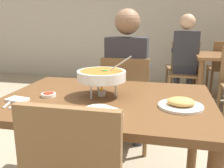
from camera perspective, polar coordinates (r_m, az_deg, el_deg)
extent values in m
cube|color=#BCB2A3|center=(5.22, 9.29, 17.26)|extent=(10.00, 0.10, 3.00)
cube|color=brown|center=(1.53, -1.25, -3.89)|extent=(1.27, 0.93, 0.04)
cylinder|color=brown|center=(2.21, -13.37, -8.83)|extent=(0.07, 0.07, 0.71)
cylinder|color=brown|center=(2.01, 18.22, -11.47)|extent=(0.07, 0.07, 0.71)
cube|color=brown|center=(2.41, 3.67, -4.43)|extent=(0.44, 0.44, 0.03)
cube|color=brown|center=(2.15, 2.92, -0.02)|extent=(0.42, 0.04, 0.45)
cylinder|color=brown|center=(2.64, 8.38, -8.03)|extent=(0.04, 0.04, 0.42)
cylinder|color=brown|center=(2.69, 0.22, -7.44)|extent=(0.04, 0.04, 0.42)
cylinder|color=brown|center=(2.29, 7.59, -11.56)|extent=(0.04, 0.04, 0.42)
cylinder|color=brown|center=(2.35, -1.82, -10.76)|extent=(0.04, 0.04, 0.42)
cylinder|color=#2D2D38|center=(2.49, 5.98, -9.03)|extent=(0.10, 0.10, 0.45)
cylinder|color=#2D2D38|center=(2.51, 1.40, -8.68)|extent=(0.10, 0.10, 0.45)
cube|color=#2D2D38|center=(2.36, 3.63, -2.86)|extent=(0.32, 0.32, 0.12)
cube|color=#2D2D33|center=(2.22, 3.42, 4.23)|extent=(0.36, 0.20, 0.50)
sphere|color=#846047|center=(2.18, 3.57, 14.11)|extent=(0.22, 0.22, 0.22)
cylinder|color=#2D2D33|center=(2.40, 7.96, 3.68)|extent=(0.08, 0.28, 0.08)
cylinder|color=#2D2D33|center=(2.45, 0.46, 4.02)|extent=(0.08, 0.28, 0.08)
cube|color=brown|center=(1.01, -10.07, -17.29)|extent=(0.42, 0.04, 0.45)
cylinder|color=silver|center=(1.53, 0.87, -1.14)|extent=(0.01, 0.01, 0.10)
cylinder|color=silver|center=(1.63, -3.21, -0.16)|extent=(0.01, 0.01, 0.10)
cylinder|color=silver|center=(1.49, -4.85, -1.61)|extent=(0.01, 0.01, 0.10)
torus|color=silver|center=(1.53, -2.41, 0.85)|extent=(0.21, 0.21, 0.01)
cylinder|color=#B2B2B7|center=(1.56, -2.38, -2.09)|extent=(0.05, 0.05, 0.04)
cone|color=orange|center=(1.55, -2.39, -0.95)|extent=(0.02, 0.02, 0.04)
cylinder|color=white|center=(1.53, -2.43, 1.95)|extent=(0.30, 0.30, 0.06)
cylinder|color=#AD6023|center=(1.52, -2.43, 2.87)|extent=(0.26, 0.26, 0.01)
ellipsoid|color=#388433|center=(1.52, -1.71, 3.17)|extent=(0.05, 0.03, 0.01)
cylinder|color=silver|center=(1.52, 1.05, 4.16)|extent=(0.18, 0.01, 0.13)
cylinder|color=white|center=(1.23, -3.04, -7.09)|extent=(0.24, 0.24, 0.01)
ellipsoid|color=white|center=(1.22, -3.05, -5.97)|extent=(0.15, 0.13, 0.04)
cylinder|color=white|center=(1.40, 15.49, -4.93)|extent=(0.24, 0.24, 0.01)
ellipsoid|color=tan|center=(1.39, 15.56, -3.94)|extent=(0.15, 0.13, 0.04)
cylinder|color=white|center=(1.59, -14.39, -2.45)|extent=(0.09, 0.09, 0.02)
cylinder|color=maroon|center=(1.59, -14.41, -2.14)|extent=(0.07, 0.07, 0.01)
cube|color=white|center=(1.56, -20.94, -3.41)|extent=(0.13, 0.10, 0.02)
cube|color=silver|center=(1.53, -22.57, -4.02)|extent=(0.06, 0.17, 0.01)
cube|color=silver|center=(1.50, -21.01, -4.20)|extent=(0.03, 0.17, 0.01)
cylinder|color=brown|center=(3.56, 19.57, -0.46)|extent=(0.07, 0.07, 0.71)
cylinder|color=brown|center=(4.22, 18.57, 1.81)|extent=(0.07, 0.07, 0.71)
cube|color=brown|center=(3.88, 16.21, 2.20)|extent=(0.47, 0.47, 0.03)
cube|color=brown|center=(4.04, 16.48, 6.09)|extent=(0.42, 0.07, 0.45)
cylinder|color=brown|center=(3.75, 13.05, -1.54)|extent=(0.04, 0.04, 0.42)
cylinder|color=brown|center=(3.75, 18.84, -1.94)|extent=(0.04, 0.04, 0.42)
cylinder|color=brown|center=(4.12, 13.39, -0.16)|extent=(0.04, 0.04, 0.42)
cylinder|color=brown|center=(4.12, 18.67, -0.53)|extent=(0.04, 0.04, 0.42)
cube|color=brown|center=(4.56, 23.99, 3.26)|extent=(0.46, 0.46, 0.03)
cylinder|color=brown|center=(4.75, 20.98, 1.15)|extent=(0.04, 0.04, 0.42)
cylinder|color=brown|center=(4.38, 21.84, 0.05)|extent=(0.04, 0.04, 0.42)
cube|color=brown|center=(4.44, 15.32, 3.71)|extent=(0.50, 0.50, 0.03)
cube|color=brown|center=(4.44, 18.07, 6.66)|extent=(0.10, 0.42, 0.45)
cylinder|color=brown|center=(4.63, 12.42, 1.47)|extent=(0.04, 0.04, 0.42)
cylinder|color=brown|center=(4.27, 13.05, 0.35)|extent=(0.04, 0.04, 0.42)
cylinder|color=brown|center=(4.70, 17.02, 1.35)|extent=(0.04, 0.04, 0.42)
cylinder|color=brown|center=(4.34, 18.02, 0.24)|extent=(0.04, 0.04, 0.42)
cylinder|color=brown|center=(3.58, 23.34, -3.10)|extent=(0.04, 0.04, 0.42)
cylinder|color=#2D2D38|center=(4.04, 17.31, -0.47)|extent=(0.10, 0.10, 0.45)
cylinder|color=#2D2D38|center=(4.03, 14.48, -0.32)|extent=(0.10, 0.10, 0.45)
cube|color=#2D2D38|center=(3.94, 16.20, 3.48)|extent=(0.32, 0.32, 0.12)
cube|color=#2D2D33|center=(3.82, 16.58, 7.84)|extent=(0.36, 0.20, 0.50)
sphere|color=tan|center=(3.80, 16.99, 13.54)|extent=(0.22, 0.22, 0.22)
cylinder|color=#2D2D33|center=(4.03, 18.65, 7.28)|extent=(0.08, 0.28, 0.08)
cylinder|color=#2D2D33|center=(4.01, 14.07, 7.57)|extent=(0.08, 0.28, 0.08)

